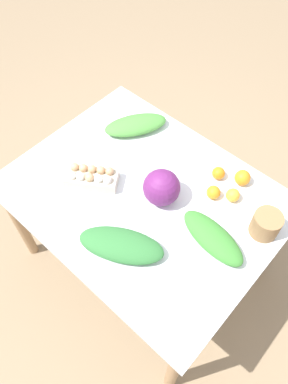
% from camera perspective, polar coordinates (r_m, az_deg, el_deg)
% --- Properties ---
extents(ground_plane, '(8.00, 8.00, 0.00)m').
position_cam_1_polar(ground_plane, '(2.50, -0.00, -10.20)').
color(ground_plane, '#937A5B').
extents(dining_table, '(1.30, 1.01, 0.76)m').
position_cam_1_polar(dining_table, '(1.92, -0.00, -1.94)').
color(dining_table, silver).
rests_on(dining_table, ground_plane).
extents(cabbage_purple, '(0.18, 0.18, 0.18)m').
position_cam_1_polar(cabbage_purple, '(1.76, 2.69, 0.70)').
color(cabbage_purple, '#6B2366').
rests_on(cabbage_purple, dining_table).
extents(egg_carton, '(0.28, 0.24, 0.09)m').
position_cam_1_polar(egg_carton, '(1.87, -8.02, 2.30)').
color(egg_carton, beige).
rests_on(egg_carton, dining_table).
extents(paper_bag, '(0.13, 0.13, 0.12)m').
position_cam_1_polar(paper_bag, '(1.77, 18.07, -4.71)').
color(paper_bag, '#997047').
rests_on(paper_bag, dining_table).
extents(greens_bunch_scallion, '(0.36, 0.19, 0.08)m').
position_cam_1_polar(greens_bunch_scallion, '(1.70, 10.42, -6.84)').
color(greens_bunch_scallion, '#3D8433').
rests_on(greens_bunch_scallion, dining_table).
extents(greens_bunch_kale, '(0.31, 0.38, 0.07)m').
position_cam_1_polar(greens_bunch_kale, '(2.10, -1.28, 10.18)').
color(greens_bunch_kale, '#4C933D').
rests_on(greens_bunch_kale, dining_table).
extents(greens_bunch_dandelion, '(0.42, 0.33, 0.08)m').
position_cam_1_polar(greens_bunch_dandelion, '(1.66, -3.48, -8.08)').
color(greens_bunch_dandelion, '#337538').
rests_on(greens_bunch_dandelion, dining_table).
extents(orange_0, '(0.07, 0.07, 0.07)m').
position_cam_1_polar(orange_0, '(1.85, 13.38, -0.47)').
color(orange_0, '#F9A833').
rests_on(orange_0, dining_table).
extents(orange_1, '(0.07, 0.07, 0.07)m').
position_cam_1_polar(orange_1, '(1.84, 10.53, -0.06)').
color(orange_1, orange).
rests_on(orange_1, dining_table).
extents(orange_2, '(0.07, 0.07, 0.07)m').
position_cam_1_polar(orange_2, '(1.92, 11.28, 2.83)').
color(orange_2, orange).
rests_on(orange_2, dining_table).
extents(orange_3, '(0.08, 0.08, 0.08)m').
position_cam_1_polar(orange_3, '(1.92, 14.78, 2.13)').
color(orange_3, orange).
rests_on(orange_3, dining_table).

